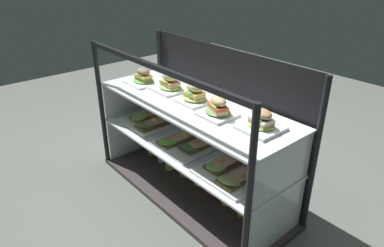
# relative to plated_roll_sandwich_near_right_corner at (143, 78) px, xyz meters

# --- Properties ---
(ground_plane) EXTENTS (6.00, 6.00, 0.02)m
(ground_plane) POSITION_rel_plated_roll_sandwich_near_right_corner_xyz_m (0.47, 0.03, -0.68)
(ground_plane) COLOR #555953
(ground_plane) RESTS_ON ground
(case_base_deck) EXTENTS (1.37, 0.54, 0.03)m
(case_base_deck) POSITION_rel_plated_roll_sandwich_near_right_corner_xyz_m (0.47, 0.03, -0.65)
(case_base_deck) COLOR #372F30
(case_base_deck) RESTS_ON ground
(case_frame) EXTENTS (1.37, 0.54, 0.91)m
(case_frame) POSITION_rel_plated_roll_sandwich_near_right_corner_xyz_m (0.47, 0.18, -0.17)
(case_frame) COLOR black
(case_frame) RESTS_ON ground
(riser_lower_tier) EXTENTS (1.31, 0.47, 0.32)m
(riser_lower_tier) POSITION_rel_plated_roll_sandwich_near_right_corner_xyz_m (0.47, 0.03, -0.48)
(riser_lower_tier) COLOR silver
(riser_lower_tier) RESTS_ON case_base_deck
(shelf_lower_glass) EXTENTS (1.32, 0.49, 0.01)m
(shelf_lower_glass) POSITION_rel_plated_roll_sandwich_near_right_corner_xyz_m (0.47, 0.03, -0.31)
(shelf_lower_glass) COLOR silver
(shelf_lower_glass) RESTS_ON riser_lower_tier
(riser_upper_tier) EXTENTS (1.31, 0.47, 0.26)m
(riser_upper_tier) POSITION_rel_plated_roll_sandwich_near_right_corner_xyz_m (0.47, 0.03, -0.18)
(riser_upper_tier) COLOR silver
(riser_upper_tier) RESTS_ON shelf_lower_glass
(shelf_upper_glass) EXTENTS (1.32, 0.49, 0.01)m
(shelf_upper_glass) POSITION_rel_plated_roll_sandwich_near_right_corner_xyz_m (0.47, 0.03, -0.04)
(shelf_upper_glass) COLOR silver
(shelf_upper_glass) RESTS_ON riser_upper_tier
(plated_roll_sandwich_near_right_corner) EXTENTS (0.20, 0.20, 0.10)m
(plated_roll_sandwich_near_right_corner) POSITION_rel_plated_roll_sandwich_near_right_corner_xyz_m (0.00, 0.00, 0.00)
(plated_roll_sandwich_near_right_corner) COLOR white
(plated_roll_sandwich_near_right_corner) RESTS_ON shelf_upper_glass
(plated_roll_sandwich_near_left_corner) EXTENTS (0.20, 0.20, 0.13)m
(plated_roll_sandwich_near_left_corner) POSITION_rel_plated_roll_sandwich_near_right_corner_xyz_m (0.22, 0.05, 0.01)
(plated_roll_sandwich_near_left_corner) COLOR white
(plated_roll_sandwich_near_left_corner) RESTS_ON shelf_upper_glass
(plated_roll_sandwich_right_of_center) EXTENTS (0.18, 0.18, 0.12)m
(plated_roll_sandwich_right_of_center) POSITION_rel_plated_roll_sandwich_near_right_corner_xyz_m (0.47, 0.04, 0.01)
(plated_roll_sandwich_right_of_center) COLOR white
(plated_roll_sandwich_right_of_center) RESTS_ON shelf_upper_glass
(plated_roll_sandwich_far_right) EXTENTS (0.18, 0.18, 0.11)m
(plated_roll_sandwich_far_right) POSITION_rel_plated_roll_sandwich_near_right_corner_xyz_m (0.70, 0.01, 0.01)
(plated_roll_sandwich_far_right) COLOR white
(plated_roll_sandwich_far_right) RESTS_ON shelf_upper_glass
(plated_roll_sandwich_center) EXTENTS (0.20, 0.20, 0.11)m
(plated_roll_sandwich_center) POSITION_rel_plated_roll_sandwich_near_right_corner_xyz_m (0.95, 0.06, 0.00)
(plated_roll_sandwich_center) COLOR white
(plated_roll_sandwich_center) RESTS_ON shelf_upper_glass
(open_sandwich_tray_mid_right) EXTENTS (0.34, 0.36, 0.06)m
(open_sandwich_tray_mid_right) POSITION_rel_plated_roll_sandwich_near_right_corner_xyz_m (0.06, 0.00, -0.29)
(open_sandwich_tray_mid_right) COLOR white
(open_sandwich_tray_mid_right) RESTS_ON shelf_lower_glass
(open_sandwich_tray_near_left_corner) EXTENTS (0.34, 0.35, 0.05)m
(open_sandwich_tray_near_left_corner) POSITION_rel_plated_roll_sandwich_near_right_corner_xyz_m (0.46, -0.01, -0.29)
(open_sandwich_tray_near_left_corner) COLOR white
(open_sandwich_tray_near_left_corner) RESTS_ON shelf_lower_glass
(open_sandwich_tray_center) EXTENTS (0.34, 0.35, 0.06)m
(open_sandwich_tray_center) POSITION_rel_plated_roll_sandwich_near_right_corner_xyz_m (0.86, -0.02, -0.29)
(open_sandwich_tray_center) COLOR white
(open_sandwich_tray_center) RESTS_ON shelf_lower_glass
(juice_bottle_front_right_end) EXTENTS (0.06, 0.06, 0.25)m
(juice_bottle_front_right_end) POSITION_rel_plated_roll_sandwich_near_right_corner_xyz_m (-0.06, 0.07, -0.54)
(juice_bottle_front_right_end) COLOR gold
(juice_bottle_front_right_end) RESTS_ON case_base_deck
(juice_bottle_front_second) EXTENTS (0.07, 0.07, 0.21)m
(juice_bottle_front_second) POSITION_rel_plated_roll_sandwich_near_right_corner_xyz_m (0.08, 0.07, -0.56)
(juice_bottle_front_second) COLOR silver
(juice_bottle_front_second) RESTS_ON case_base_deck
(juice_bottle_back_left) EXTENTS (0.07, 0.07, 0.22)m
(juice_bottle_back_left) POSITION_rel_plated_roll_sandwich_near_right_corner_xyz_m (0.19, 0.05, -0.55)
(juice_bottle_back_left) COLOR #B0D34C
(juice_bottle_back_left) RESTS_ON case_base_deck
(juice_bottle_front_fourth) EXTENTS (0.06, 0.06, 0.24)m
(juice_bottle_front_fourth) POSITION_rel_plated_roll_sandwich_near_right_corner_xyz_m (0.33, 0.07, -0.54)
(juice_bottle_front_fourth) COLOR orange
(juice_bottle_front_fourth) RESTS_ON case_base_deck
(juice_bottle_back_right) EXTENTS (0.06, 0.06, 0.20)m
(juice_bottle_back_right) POSITION_rel_plated_roll_sandwich_near_right_corner_xyz_m (0.47, 0.09, -0.56)
(juice_bottle_back_right) COLOR #BEC747
(juice_bottle_back_right) RESTS_ON case_base_deck
(juice_bottle_near_post) EXTENTS (0.07, 0.07, 0.21)m
(juice_bottle_near_post) POSITION_rel_plated_roll_sandwich_near_right_corner_xyz_m (0.59, 0.08, -0.55)
(juice_bottle_near_post) COLOR #96293E
(juice_bottle_near_post) RESTS_ON case_base_deck
(juice_bottle_front_middle) EXTENTS (0.07, 0.07, 0.24)m
(juice_bottle_front_middle) POSITION_rel_plated_roll_sandwich_near_right_corner_xyz_m (0.72, 0.09, -0.54)
(juice_bottle_front_middle) COLOR orange
(juice_bottle_front_middle) RESTS_ON case_base_deck
(juice_bottle_back_center) EXTENTS (0.06, 0.06, 0.26)m
(juice_bottle_back_center) POSITION_rel_plated_roll_sandwich_near_right_corner_xyz_m (0.86, 0.08, -0.53)
(juice_bottle_back_center) COLOR gold
(juice_bottle_back_center) RESTS_ON case_base_deck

